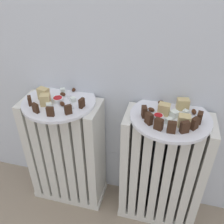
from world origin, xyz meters
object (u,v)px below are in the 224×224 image
object	(u,v)px
jam_bowl_left	(58,99)
jam_bowl_right	(158,117)
radiator_right	(161,171)
plate_right	(170,117)
fork	(71,101)
plate_left	(59,102)
radiator_left	(67,153)

from	to	relation	value
jam_bowl_left	jam_bowl_right	bearing A→B (deg)	-3.85
jam_bowl_left	radiator_right	bearing A→B (deg)	1.22
plate_right	fork	bearing A→B (deg)	179.35
radiator_right	plate_left	size ratio (longest dim) A/B	1.85
radiator_right	fork	size ratio (longest dim) A/B	5.72
radiator_right	plate_right	bearing A→B (deg)	180.00
plate_left	fork	size ratio (longest dim) A/B	3.09
radiator_right	plate_left	bearing A→B (deg)	180.00
plate_left	plate_right	bearing A→B (deg)	0.00
radiator_left	jam_bowl_right	world-z (taller)	jam_bowl_right
radiator_right	jam_bowl_right	xyz separation A→B (m)	(-0.04, -0.04, 0.31)
jam_bowl_left	jam_bowl_right	size ratio (longest dim) A/B	1.16
plate_right	radiator_left	bearing A→B (deg)	180.00
plate_left	jam_bowl_right	size ratio (longest dim) A/B	8.08
radiator_right	jam_bowl_left	bearing A→B (deg)	-178.78
plate_left	fork	distance (m)	0.05
radiator_left	radiator_right	distance (m)	0.45
jam_bowl_left	plate_right	bearing A→B (deg)	1.22
radiator_right	jam_bowl_right	distance (m)	0.31
plate_left	fork	xyz separation A→B (m)	(0.05, 0.00, 0.01)
radiator_right	jam_bowl_left	world-z (taller)	jam_bowl_left
plate_right	radiator_right	bearing A→B (deg)	0.00
jam_bowl_left	fork	xyz separation A→B (m)	(0.05, 0.01, -0.01)
plate_right	jam_bowl_right	size ratio (longest dim) A/B	8.08
radiator_left	jam_bowl_right	xyz separation A→B (m)	(0.41, -0.04, 0.31)
plate_left	jam_bowl_left	size ratio (longest dim) A/B	6.97
plate_left	fork	world-z (taller)	fork
plate_right	plate_left	bearing A→B (deg)	180.00
jam_bowl_right	fork	distance (m)	0.36
jam_bowl_left	jam_bowl_right	distance (m)	0.41
radiator_right	fork	distance (m)	0.50
radiator_right	jam_bowl_right	bearing A→B (deg)	-139.75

